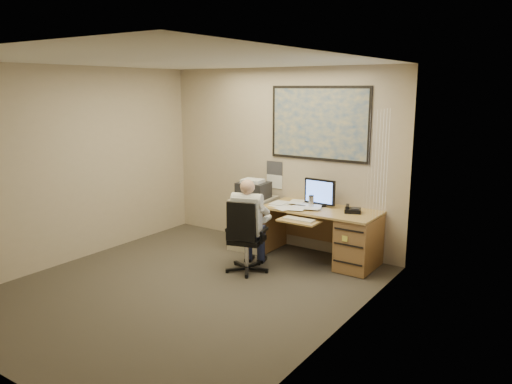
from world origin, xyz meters
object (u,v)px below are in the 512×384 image
Objects in this scene: filing_cabinet at (253,218)px; person at (248,226)px; desk at (343,233)px; office_chair at (244,251)px.

person reaches higher than filing_cabinet.
desk is 1.63× the size of office_chair.
desk is 1.32m from person.
desk is 1.29× the size of person.
filing_cabinet is (-1.46, -0.04, 0.01)m from desk.
filing_cabinet is 1.08m from office_chair.
desk is at bearing -3.63° from filing_cabinet.
filing_cabinet is at bearing 102.14° from office_chair.
office_chair is at bearing -134.07° from desk.
person reaches higher than desk.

